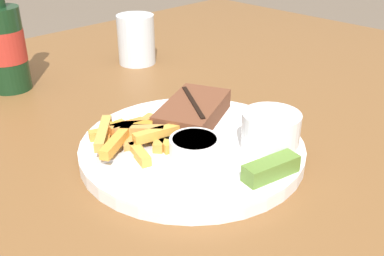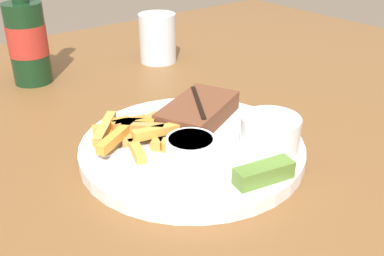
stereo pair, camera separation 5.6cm
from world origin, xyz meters
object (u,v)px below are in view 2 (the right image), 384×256
at_px(pickle_spear, 264,173).
at_px(drinking_glass, 158,38).
at_px(steak_portion, 198,111).
at_px(salt_shaker, 35,49).
at_px(coleslaw_cup, 270,133).
at_px(beer_bottle, 27,38).
at_px(dinner_plate, 192,148).
at_px(fork_utensil, 134,150).
at_px(dipping_sauce_cup, 191,148).

bearing_deg(pickle_spear, drinking_glass, 69.47).
height_order(steak_portion, salt_shaker, salt_shaker).
bearing_deg(coleslaw_cup, beer_bottle, 104.69).
bearing_deg(pickle_spear, salt_shaker, 93.32).
height_order(dinner_plate, coleslaw_cup, coleslaw_cup).
bearing_deg(salt_shaker, pickle_spear, -86.68).
xyz_separation_m(dinner_plate, coleslaw_cup, (0.06, -0.08, 0.04)).
bearing_deg(steak_portion, salt_shaker, 99.78).
bearing_deg(pickle_spear, coleslaw_cup, 38.00).
distance_m(beer_bottle, drinking_glass, 0.24).
xyz_separation_m(dinner_plate, salt_shaker, (-0.03, 0.46, 0.02)).
distance_m(coleslaw_cup, fork_utensil, 0.16).
height_order(fork_utensil, beer_bottle, beer_bottle).
xyz_separation_m(pickle_spear, drinking_glass, (0.17, 0.45, 0.02)).
bearing_deg(dipping_sauce_cup, drinking_glass, 60.92).
relative_size(steak_portion, beer_bottle, 0.64).
bearing_deg(coleslaw_cup, dinner_plate, 125.06).
bearing_deg(dinner_plate, coleslaw_cup, -54.94).
bearing_deg(steak_portion, fork_utensil, -171.06).
xyz_separation_m(steak_portion, fork_utensil, (-0.11, -0.02, -0.01)).
xyz_separation_m(coleslaw_cup, beer_bottle, (-0.12, 0.45, 0.03)).
distance_m(dipping_sauce_cup, salt_shaker, 0.49).
xyz_separation_m(coleslaw_cup, fork_utensil, (-0.13, 0.10, -0.03)).
distance_m(steak_portion, pickle_spear, 0.16).
bearing_deg(steak_portion, dinner_plate, -135.94).
bearing_deg(dipping_sauce_cup, salt_shaker, 89.96).
bearing_deg(drinking_glass, coleslaw_cup, -106.24).
xyz_separation_m(drinking_glass, salt_shaker, (-0.20, 0.13, -0.01)).
relative_size(beer_bottle, drinking_glass, 2.37).
bearing_deg(fork_utensil, dinner_plate, 0.00).
height_order(dinner_plate, drinking_glass, drinking_glass).
distance_m(coleslaw_cup, salt_shaker, 0.54).
distance_m(steak_portion, drinking_glass, 0.32).
bearing_deg(pickle_spear, dipping_sauce_cup, 111.39).
bearing_deg(fork_utensil, drinking_glass, 71.48).
relative_size(beer_bottle, salt_shaker, 3.45).
distance_m(pickle_spear, salt_shaker, 0.57).
xyz_separation_m(pickle_spear, fork_utensil, (-0.08, 0.14, -0.01)).
bearing_deg(dinner_plate, beer_bottle, 99.62).
distance_m(pickle_spear, drinking_glass, 0.48).
relative_size(dinner_plate, dipping_sauce_cup, 4.78).
bearing_deg(pickle_spear, fork_utensil, 118.39).
height_order(dinner_plate, fork_utensil, fork_utensil).
distance_m(coleslaw_cup, pickle_spear, 0.06).
distance_m(dinner_plate, pickle_spear, 0.12).
xyz_separation_m(pickle_spear, beer_bottle, (-0.07, 0.49, 0.05)).
relative_size(coleslaw_cup, beer_bottle, 0.32).
relative_size(pickle_spear, beer_bottle, 0.32).
distance_m(coleslaw_cup, dipping_sauce_cup, 0.10).
bearing_deg(beer_bottle, drinking_glass, -10.50).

